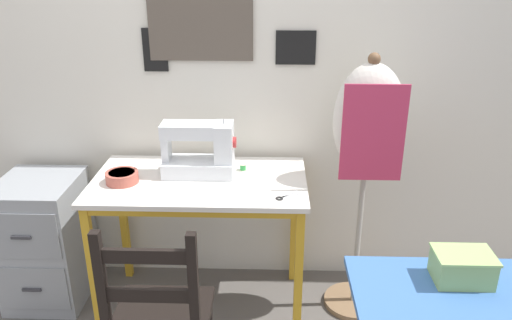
# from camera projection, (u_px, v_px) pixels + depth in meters

# --- Properties ---
(wall_back) EXTENTS (10.00, 0.07, 2.55)m
(wall_back) POSITION_uv_depth(u_px,v_px,m) (205.00, 66.00, 2.68)
(wall_back) COLOR silver
(wall_back) RESTS_ON ground_plane
(sewing_table) EXTENTS (1.08, 0.61, 0.78)m
(sewing_table) POSITION_uv_depth(u_px,v_px,m) (200.00, 197.00, 2.54)
(sewing_table) COLOR silver
(sewing_table) RESTS_ON ground_plane
(sewing_machine) EXTENTS (0.37, 0.18, 0.30)m
(sewing_machine) POSITION_uv_depth(u_px,v_px,m) (202.00, 151.00, 2.53)
(sewing_machine) COLOR white
(sewing_machine) RESTS_ON sewing_table
(fabric_bowl) EXTENTS (0.16, 0.16, 0.06)m
(fabric_bowl) POSITION_uv_depth(u_px,v_px,m) (122.00, 177.00, 2.47)
(fabric_bowl) COLOR #B25647
(fabric_bowl) RESTS_ON sewing_table
(scissors) EXTENTS (0.12, 0.10, 0.01)m
(scissors) POSITION_uv_depth(u_px,v_px,m) (284.00, 197.00, 2.33)
(scissors) COLOR silver
(scissors) RESTS_ON sewing_table
(thread_spool_near_machine) EXTENTS (0.04, 0.04, 0.04)m
(thread_spool_near_machine) POSITION_uv_depth(u_px,v_px,m) (243.00, 167.00, 2.62)
(thread_spool_near_machine) COLOR green
(thread_spool_near_machine) RESTS_ON sewing_table
(filing_cabinet) EXTENTS (0.41, 0.47, 0.72)m
(filing_cabinet) POSITION_uv_depth(u_px,v_px,m) (46.00, 240.00, 2.77)
(filing_cabinet) COLOR #93999E
(filing_cabinet) RESTS_ON ground_plane
(dress_form) EXTENTS (0.35, 0.32, 1.41)m
(dress_form) POSITION_uv_depth(u_px,v_px,m) (368.00, 133.00, 2.43)
(dress_form) COLOR #846647
(dress_form) RESTS_ON ground_plane
(storage_box) EXTENTS (0.19, 0.13, 0.10)m
(storage_box) POSITION_uv_depth(u_px,v_px,m) (462.00, 267.00, 1.62)
(storage_box) COLOR #8EB266
(storage_box) RESTS_ON ironing_board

